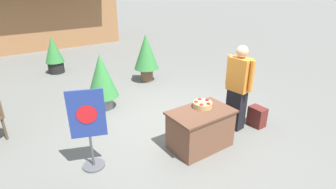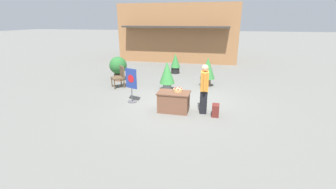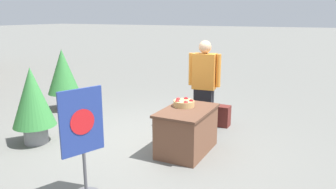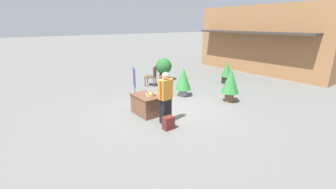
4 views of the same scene
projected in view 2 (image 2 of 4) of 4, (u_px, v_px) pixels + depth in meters
The scene contains 12 objects.
ground_plane at pixel (180, 103), 9.01m from camera, with size 120.00×120.00×0.00m, color slate.
storefront_building at pixel (181, 32), 18.54m from camera, with size 9.04×5.34×4.30m.
display_table at pixel (174, 102), 8.07m from camera, with size 1.14×0.72×0.72m.
apple_basket at pixel (178, 90), 8.02m from camera, with size 0.34×0.34×0.13m.
person_visitor at pixel (204, 89), 7.79m from camera, with size 0.30×0.61×1.74m.
backpack at pixel (215, 110), 7.70m from camera, with size 0.24×0.34×0.42m.
poster_board at pixel (131, 84), 8.86m from camera, with size 0.52×0.36×1.37m.
patio_chair at pixel (120, 76), 10.88m from camera, with size 0.78×0.78×1.04m.
potted_plant_near_left at pixel (118, 67), 12.07m from camera, with size 0.93×0.93×1.29m.
potted_plant_far_right at pixel (208, 69), 11.00m from camera, with size 0.73×0.73×1.43m.
potted_plant_near_right at pixel (167, 74), 10.44m from camera, with size 0.72×0.72×1.34m.
potted_plant_far_left at pixel (175, 63), 13.71m from camera, with size 0.59×0.59×1.21m.
Camera 2 is at (1.40, -8.33, 3.18)m, focal length 24.00 mm.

